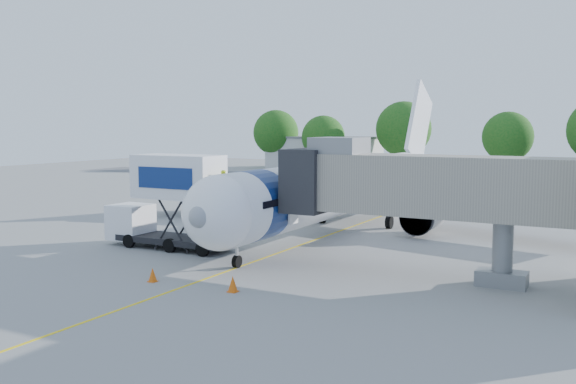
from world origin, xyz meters
The scene contains 14 objects.
ground centered at (0.00, 0.00, 0.00)m, with size 160.00×160.00×0.00m, color gray.
guidance_line centered at (0.00, 0.00, 0.01)m, with size 0.15×70.00×0.01m, color yellow.
taxiway_strip centered at (0.00, 42.00, 0.00)m, with size 120.00×10.00×0.01m, color #59595B.
aircraft centered at (0.00, 4.12, 2.95)m, with size 34.17×37.73×11.35m.
jet_bridge centered at (7.99, -7.00, 4.34)m, with size 13.90×3.20×6.60m.
catering_hiloader centered at (-6.27, -7.00, 2.76)m, with size 8.50×2.44×5.50m.
ground_tug centered at (0.28, -18.94, 0.65)m, with size 3.46×2.51×1.25m.
safety_cone_a centered at (-1.82, -13.82, 0.32)m, with size 0.42×0.42×0.66m.
safety_cone_b centered at (2.43, -13.56, 0.34)m, with size 0.45×0.45×0.71m.
outbuilding_left centered at (-28.00, 60.00, 2.66)m, with size 18.40×8.40×5.30m.
tree_a centered at (-35.95, 57.90, 5.89)m, with size 7.62×7.62×9.71m.
tree_b centered at (-25.80, 55.10, 5.27)m, with size 6.82×6.82×8.69m.
tree_c centered at (-14.05, 59.01, 6.57)m, with size 8.49×8.49×10.82m.
tree_d centered at (1.43, 58.77, 5.52)m, with size 7.14×7.14×9.10m.
Camera 1 is at (17.51, -36.32, 7.22)m, focal length 40.00 mm.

